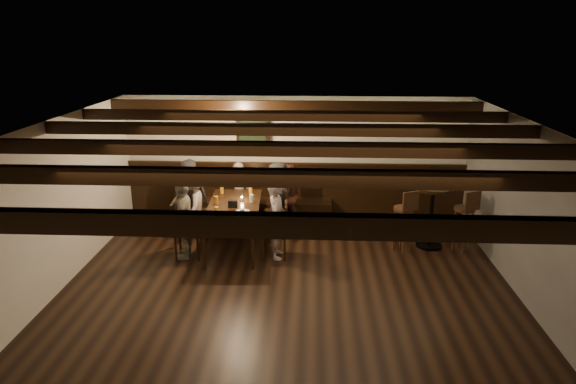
# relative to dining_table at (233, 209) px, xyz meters

# --- Properties ---
(room) EXTENTS (7.00, 7.00, 7.00)m
(room) POSITION_rel_dining_table_xyz_m (0.71, 0.16, 0.41)
(room) COLOR black
(room) RESTS_ON ground
(dining_table) EXTENTS (0.97, 1.97, 0.72)m
(dining_table) POSITION_rel_dining_table_xyz_m (0.00, 0.00, 0.00)
(dining_table) COLOR black
(dining_table) RESTS_ON floor
(chair_left_near) EXTENTS (0.45, 0.45, 0.94)m
(chair_left_near) POSITION_rel_dining_table_xyz_m (-0.74, 0.41, -0.38)
(chair_left_near) COLOR black
(chair_left_near) RESTS_ON floor
(chair_left_far) EXTENTS (0.46, 0.46, 0.96)m
(chair_left_far) POSITION_rel_dining_table_xyz_m (-0.70, -0.49, -0.37)
(chair_left_far) COLOR black
(chair_left_far) RESTS_ON floor
(chair_right_near) EXTENTS (0.43, 0.43, 0.91)m
(chair_right_near) POSITION_rel_dining_table_xyz_m (0.70, 0.49, -0.39)
(chair_right_near) COLOR black
(chair_right_near) RESTS_ON floor
(chair_right_far) EXTENTS (0.44, 0.44, 0.92)m
(chair_right_far) POSITION_rel_dining_table_xyz_m (0.74, -0.41, -0.38)
(chair_right_far) COLOR black
(chair_right_far) RESTS_ON floor
(person_bench_left) EXTENTS (0.66, 0.45, 1.31)m
(person_bench_left) POSITION_rel_dining_table_xyz_m (-0.94, 0.85, -0.01)
(person_bench_left) COLOR black
(person_bench_left) RESTS_ON floor
(person_bench_centre) EXTENTS (0.46, 0.32, 1.23)m
(person_bench_centre) POSITION_rel_dining_table_xyz_m (-0.05, 1.05, -0.05)
(person_bench_centre) COLOR gray
(person_bench_centre) RESTS_ON floor
(person_bench_right) EXTENTS (0.62, 0.50, 1.23)m
(person_bench_right) POSITION_rel_dining_table_xyz_m (0.85, 0.94, -0.05)
(person_bench_right) COLOR brown
(person_bench_right) RESTS_ON floor
(person_left_near) EXTENTS (0.49, 0.80, 1.20)m
(person_left_near) POSITION_rel_dining_table_xyz_m (-0.77, 0.41, -0.06)
(person_left_near) COLOR #AD9B92
(person_left_near) RESTS_ON floor
(person_left_far) EXTENTS (0.36, 0.78, 1.30)m
(person_left_far) POSITION_rel_dining_table_xyz_m (-0.73, -0.49, -0.01)
(person_left_far) COLOR gray
(person_left_far) RESTS_ON floor
(person_right_near) EXTENTS (0.47, 0.69, 1.37)m
(person_right_near) POSITION_rel_dining_table_xyz_m (0.73, 0.49, 0.02)
(person_right_near) COLOR black
(person_right_near) RESTS_ON floor
(person_right_far) EXTENTS (0.33, 0.49, 1.30)m
(person_right_far) POSITION_rel_dining_table_xyz_m (0.77, -0.41, -0.02)
(person_right_far) COLOR #B7A19B
(person_right_far) RESTS_ON floor
(pint_a) EXTENTS (0.07, 0.07, 0.14)m
(pint_a) POSITION_rel_dining_table_xyz_m (-0.32, 0.68, 0.13)
(pint_a) COLOR #BF7219
(pint_a) RESTS_ON dining_table
(pint_b) EXTENTS (0.07, 0.07, 0.14)m
(pint_b) POSITION_rel_dining_table_xyz_m (0.22, 0.66, 0.13)
(pint_b) COLOR #BF7219
(pint_b) RESTS_ON dining_table
(pint_c) EXTENTS (0.07, 0.07, 0.14)m
(pint_c) POSITION_rel_dining_table_xyz_m (-0.30, 0.08, 0.13)
(pint_c) COLOR #BF7219
(pint_c) RESTS_ON dining_table
(pint_d) EXTENTS (0.07, 0.07, 0.14)m
(pint_d) POSITION_rel_dining_table_xyz_m (0.29, 0.22, 0.13)
(pint_d) COLOR silver
(pint_d) RESTS_ON dining_table
(pint_e) EXTENTS (0.07, 0.07, 0.14)m
(pint_e) POSITION_rel_dining_table_xyz_m (-0.20, -0.46, 0.13)
(pint_e) COLOR #BF7219
(pint_e) RESTS_ON dining_table
(pint_f) EXTENTS (0.07, 0.07, 0.14)m
(pint_f) POSITION_rel_dining_table_xyz_m (0.23, -0.54, 0.13)
(pint_f) COLOR silver
(pint_f) RESTS_ON dining_table
(pint_g) EXTENTS (0.07, 0.07, 0.14)m
(pint_g) POSITION_rel_dining_table_xyz_m (0.09, -0.80, 0.13)
(pint_g) COLOR #BF7219
(pint_g) RESTS_ON dining_table
(plate_near) EXTENTS (0.24, 0.24, 0.01)m
(plate_near) POSITION_rel_dining_table_xyz_m (-0.11, -0.71, 0.07)
(plate_near) COLOR white
(plate_near) RESTS_ON dining_table
(plate_far) EXTENTS (0.24, 0.24, 0.01)m
(plate_far) POSITION_rel_dining_table_xyz_m (0.20, -0.29, 0.07)
(plate_far) COLOR white
(plate_far) RESTS_ON dining_table
(condiment_caddy) EXTENTS (0.15, 0.10, 0.12)m
(condiment_caddy) POSITION_rel_dining_table_xyz_m (0.00, -0.05, 0.12)
(condiment_caddy) COLOR black
(condiment_caddy) RESTS_ON dining_table
(candle) EXTENTS (0.05, 0.05, 0.05)m
(candle) POSITION_rel_dining_table_xyz_m (0.10, 0.31, 0.08)
(candle) COLOR beige
(candle) RESTS_ON dining_table
(high_top_table) EXTENTS (0.60, 0.60, 1.07)m
(high_top_table) POSITION_rel_dining_table_xyz_m (3.35, 0.14, 0.04)
(high_top_table) COLOR black
(high_top_table) RESTS_ON floor
(bar_stool_left) EXTENTS (0.38, 0.40, 1.09)m
(bar_stool_left) POSITION_rel_dining_table_xyz_m (2.85, -0.07, -0.26)
(bar_stool_left) COLOR #382211
(bar_stool_left) RESTS_ON floor
(bar_stool_right) EXTENTS (0.38, 0.39, 1.09)m
(bar_stool_right) POSITION_rel_dining_table_xyz_m (3.85, -0.02, -0.26)
(bar_stool_right) COLOR #382211
(bar_stool_right) RESTS_ON floor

